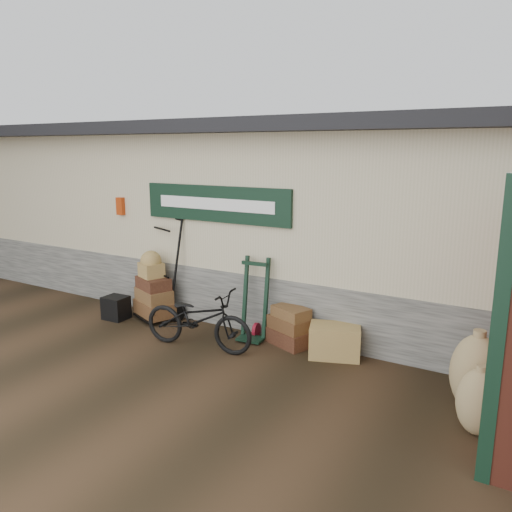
{
  "coord_description": "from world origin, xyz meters",
  "views": [
    {
      "loc": [
        4.1,
        -5.24,
        2.78
      ],
      "look_at": [
        0.46,
        0.9,
        1.23
      ],
      "focal_mm": 35.0,
      "sensor_mm": 36.0,
      "label": 1
    }
  ],
  "objects_px": {
    "green_barrow": "(254,299)",
    "wicker_hamper": "(335,341)",
    "suitcase_stack": "(290,325)",
    "black_trunk": "(116,308)",
    "bicycle": "(198,315)",
    "porter_trolley": "(163,268)"
  },
  "relations": [
    {
      "from": "green_barrow",
      "to": "wicker_hamper",
      "type": "bearing_deg",
      "value": -5.38
    },
    {
      "from": "green_barrow",
      "to": "suitcase_stack",
      "type": "xyz_separation_m",
      "value": [
        0.55,
        0.07,
        -0.32
      ]
    },
    {
      "from": "porter_trolley",
      "to": "green_barrow",
      "type": "xyz_separation_m",
      "value": [
        1.79,
        -0.07,
        -0.24
      ]
    },
    {
      "from": "suitcase_stack",
      "to": "porter_trolley",
      "type": "bearing_deg",
      "value": -180.0
    },
    {
      "from": "green_barrow",
      "to": "suitcase_stack",
      "type": "bearing_deg",
      "value": 2.3
    },
    {
      "from": "porter_trolley",
      "to": "bicycle",
      "type": "height_order",
      "value": "porter_trolley"
    },
    {
      "from": "wicker_hamper",
      "to": "black_trunk",
      "type": "bearing_deg",
      "value": -173.73
    },
    {
      "from": "wicker_hamper",
      "to": "black_trunk",
      "type": "distance_m",
      "value": 3.73
    },
    {
      "from": "bicycle",
      "to": "wicker_hamper",
      "type": "bearing_deg",
      "value": -74.86
    },
    {
      "from": "black_trunk",
      "to": "bicycle",
      "type": "bearing_deg",
      "value": -8.98
    },
    {
      "from": "green_barrow",
      "to": "black_trunk",
      "type": "bearing_deg",
      "value": -175.83
    },
    {
      "from": "suitcase_stack",
      "to": "wicker_hamper",
      "type": "bearing_deg",
      "value": -5.85
    },
    {
      "from": "suitcase_stack",
      "to": "black_trunk",
      "type": "height_order",
      "value": "suitcase_stack"
    },
    {
      "from": "suitcase_stack",
      "to": "black_trunk",
      "type": "bearing_deg",
      "value": -170.82
    },
    {
      "from": "green_barrow",
      "to": "wicker_hamper",
      "type": "height_order",
      "value": "green_barrow"
    },
    {
      "from": "porter_trolley",
      "to": "green_barrow",
      "type": "relative_size",
      "value": 1.39
    },
    {
      "from": "porter_trolley",
      "to": "green_barrow",
      "type": "bearing_deg",
      "value": 19.82
    },
    {
      "from": "suitcase_stack",
      "to": "wicker_hamper",
      "type": "height_order",
      "value": "suitcase_stack"
    },
    {
      "from": "wicker_hamper",
      "to": "black_trunk",
      "type": "relative_size",
      "value": 1.77
    },
    {
      "from": "suitcase_stack",
      "to": "black_trunk",
      "type": "distance_m",
      "value": 3.02
    },
    {
      "from": "suitcase_stack",
      "to": "wicker_hamper",
      "type": "distance_m",
      "value": 0.73
    },
    {
      "from": "black_trunk",
      "to": "wicker_hamper",
      "type": "bearing_deg",
      "value": 6.27
    }
  ]
}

